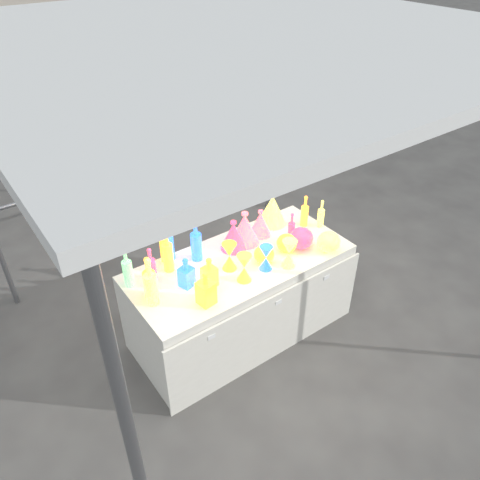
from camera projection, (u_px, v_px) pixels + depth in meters
ground at (240, 328)px, 4.12m from camera, size 80.00×80.00×0.00m
canopy_tent at (239, 40)px, 2.75m from camera, size 3.15×3.15×2.46m
display_table at (241, 297)px, 3.90m from camera, size 1.84×0.83×0.75m
cardboard_box_closed at (115, 188)px, 5.83m from camera, size 0.55×0.41×0.38m
cardboard_box_flat at (189, 185)px, 6.22m from camera, size 0.75×0.63×0.05m
bottle_0 at (165, 242)px, 3.60m from camera, size 0.11×0.11×0.34m
bottle_1 at (168, 240)px, 3.60m from camera, size 0.09×0.09×0.37m
bottle_2 at (167, 250)px, 3.49m from camera, size 0.09×0.09×0.37m
bottle_3 at (151, 264)px, 3.42m from camera, size 0.08×0.08×0.28m
bottle_4 at (151, 282)px, 3.18m from camera, size 0.12×0.12×0.39m
bottle_5 at (127, 267)px, 3.35m from camera, size 0.09×0.09×0.34m
bottle_6 at (149, 277)px, 3.25m from camera, size 0.11×0.11×0.35m
bottle_7 at (196, 240)px, 3.60m from camera, size 0.10×0.10×0.37m
decanter_0 at (206, 288)px, 3.21m from camera, size 0.12×0.12×0.27m
decanter_1 at (209, 272)px, 3.38m from camera, size 0.11×0.11×0.25m
decanter_2 at (186, 272)px, 3.37m from camera, size 0.12×0.12×0.25m
hourglass_0 at (244, 268)px, 3.43m from camera, size 0.15×0.15×0.23m
hourglass_2 at (289, 253)px, 3.57m from camera, size 0.14×0.14×0.23m
hourglass_4 at (229, 256)px, 3.54m from camera, size 0.12×0.12×0.23m
hourglass_5 at (266, 258)px, 3.55m from camera, size 0.13×0.13×0.21m
globe_0 at (287, 244)px, 3.76m from camera, size 0.17×0.17×0.13m
globe_1 at (329, 243)px, 3.76m from camera, size 0.23×0.23×0.15m
globe_2 at (264, 255)px, 3.64m from camera, size 0.18×0.18×0.13m
globe_3 at (301, 239)px, 3.79m from camera, size 0.25×0.25×0.16m
lampshade_0 at (245, 228)px, 3.82m from camera, size 0.26×0.26×0.29m
lampshade_1 at (260, 222)px, 3.93m from camera, size 0.21×0.21×0.23m
lampshade_2 at (234, 235)px, 3.76m from camera, size 0.29×0.29×0.26m
lampshade_3 at (272, 209)px, 4.05m from camera, size 0.33×0.33×0.29m
bottle_9 at (305, 211)px, 4.03m from camera, size 0.07×0.07×0.29m
bottle_10 at (291, 227)px, 3.84m from camera, size 0.08×0.08×0.26m
bottle_11 at (321, 213)px, 4.02m from camera, size 0.07×0.07×0.26m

